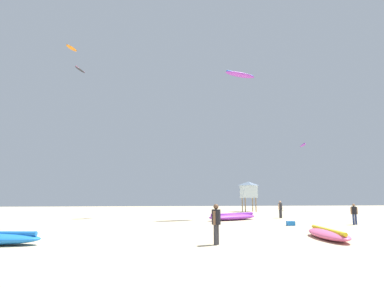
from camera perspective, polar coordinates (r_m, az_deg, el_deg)
The scene contains 12 objects.
ground_plane at distance 11.61m, azimuth 10.08°, elevation -19.43°, with size 120.00×120.00×0.00m, color #C6B28C.
person_foreground at distance 14.42m, azimuth 4.32°, elevation -13.47°, with size 0.39×0.51×1.74m.
person_midground at distance 27.27m, azimuth 26.91°, elevation -10.80°, with size 0.50×0.35×1.54m.
person_left at distance 32.91m, azimuth 15.45°, elevation -10.91°, with size 0.49×0.38×1.66m.
kite_grounded_mid at distance 29.33m, azimuth 7.25°, elevation -12.72°, with size 5.27×3.69×0.64m.
kite_grounded_far at distance 17.67m, azimuth 23.02°, elevation -14.52°, with size 1.76×4.39×0.53m.
lifeguard_tower at distance 45.98m, azimuth 10.04°, elevation -7.97°, with size 2.30×2.30×4.15m.
cooler_box at distance 24.72m, azimuth 17.15°, elevation -13.35°, with size 0.56×0.36×0.32m, color blue.
kite_aloft_0 at distance 34.20m, azimuth 8.57°, elevation 12.10°, with size 3.64×2.10×0.41m.
kite_aloft_1 at distance 55.06m, azimuth 19.14°, elevation -0.19°, with size 1.56×3.02×0.57m.
kite_aloft_2 at distance 53.87m, azimuth -19.31°, elevation 12.37°, with size 1.55×2.76×0.52m.
kite_aloft_3 at distance 46.75m, azimuth -20.65°, elevation 15.70°, with size 1.37×2.11×0.28m.
Camera 1 is at (-3.20, -10.97, 2.06)m, focal length 29.96 mm.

